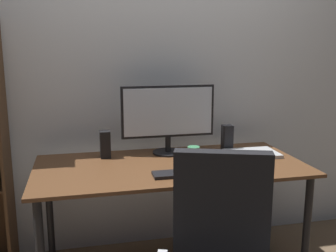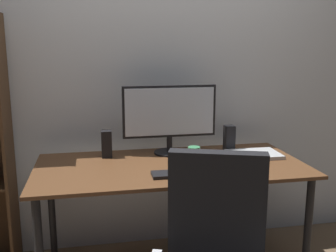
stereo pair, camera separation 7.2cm
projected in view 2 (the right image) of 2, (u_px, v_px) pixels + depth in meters
name	position (u px, v px, depth m)	size (l,w,h in m)	color
back_wall	(155.00, 64.00, 2.72)	(6.40, 0.10, 2.60)	silver
desk	(171.00, 177.00, 2.33)	(1.58, 0.75, 0.74)	#56351E
monitor	(170.00, 115.00, 2.49)	(0.60, 0.20, 0.44)	black
keyboard	(178.00, 174.00, 2.11)	(0.29, 0.11, 0.02)	black
mouse	(213.00, 171.00, 2.14)	(0.06, 0.10, 0.03)	black
coffee_mug	(194.00, 155.00, 2.30)	(0.09, 0.07, 0.10)	#387F51
laptop	(254.00, 154.00, 2.48)	(0.32, 0.23, 0.02)	#B7BABC
speaker_left	(107.00, 144.00, 2.44)	(0.06, 0.07, 0.17)	black
speaker_right	(229.00, 138.00, 2.59)	(0.06, 0.07, 0.17)	black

